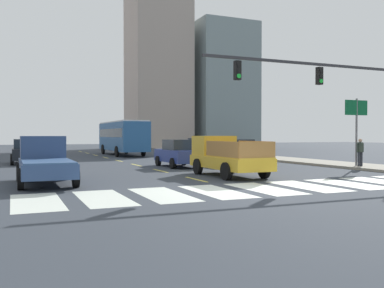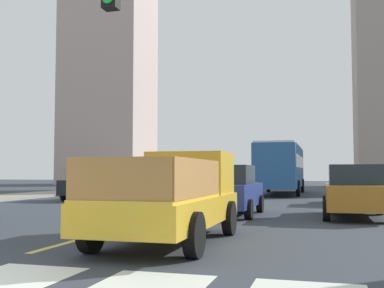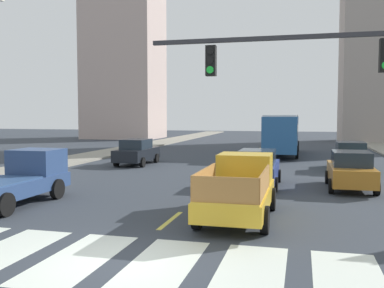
# 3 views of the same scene
# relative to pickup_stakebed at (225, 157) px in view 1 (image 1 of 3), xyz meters

# --- Properties ---
(ground_plane) EXTENTS (160.00, 160.00, 0.00)m
(ground_plane) POSITION_rel_pickup_stakebed_xyz_m (-2.06, -5.15, -0.94)
(ground_plane) COLOR #323841
(sidewalk_right) EXTENTS (3.34, 110.00, 0.15)m
(sidewalk_right) POSITION_rel_pickup_stakebed_xyz_m (10.09, 12.85, -0.86)
(sidewalk_right) COLOR gray
(sidewalk_right) RESTS_ON ground
(crosswalk_stripe_1) EXTENTS (1.45, 3.83, 0.01)m
(crosswalk_stripe_1) POSITION_rel_pickup_stakebed_xyz_m (-9.05, -5.15, -0.93)
(crosswalk_stripe_1) COLOR silver
(crosswalk_stripe_1) RESTS_ON ground
(crosswalk_stripe_2) EXTENTS (1.45, 3.83, 0.01)m
(crosswalk_stripe_2) POSITION_rel_pickup_stakebed_xyz_m (-7.05, -5.15, -0.93)
(crosswalk_stripe_2) COLOR silver
(crosswalk_stripe_2) RESTS_ON ground
(crosswalk_stripe_3) EXTENTS (1.45, 3.83, 0.01)m
(crosswalk_stripe_3) POSITION_rel_pickup_stakebed_xyz_m (-5.05, -5.15, -0.93)
(crosswalk_stripe_3) COLOR silver
(crosswalk_stripe_3) RESTS_ON ground
(crosswalk_stripe_4) EXTENTS (1.45, 3.83, 0.01)m
(crosswalk_stripe_4) POSITION_rel_pickup_stakebed_xyz_m (-3.06, -5.15, -0.93)
(crosswalk_stripe_4) COLOR silver
(crosswalk_stripe_4) RESTS_ON ground
(crosswalk_stripe_5) EXTENTS (1.45, 3.83, 0.01)m
(crosswalk_stripe_5) POSITION_rel_pickup_stakebed_xyz_m (-1.06, -5.15, -0.93)
(crosswalk_stripe_5) COLOR silver
(crosswalk_stripe_5) RESTS_ON ground
(crosswalk_stripe_6) EXTENTS (1.45, 3.83, 0.01)m
(crosswalk_stripe_6) POSITION_rel_pickup_stakebed_xyz_m (0.93, -5.15, -0.93)
(crosswalk_stripe_6) COLOR silver
(crosswalk_stripe_6) RESTS_ON ground
(crosswalk_stripe_7) EXTENTS (1.45, 3.83, 0.01)m
(crosswalk_stripe_7) POSITION_rel_pickup_stakebed_xyz_m (2.93, -5.15, -0.93)
(crosswalk_stripe_7) COLOR silver
(crosswalk_stripe_7) RESTS_ON ground
(crosswalk_stripe_8) EXTENTS (1.45, 3.83, 0.01)m
(crosswalk_stripe_8) POSITION_rel_pickup_stakebed_xyz_m (4.93, -5.15, -0.93)
(crosswalk_stripe_8) COLOR silver
(crosswalk_stripe_8) RESTS_ON ground
(lane_dash_0) EXTENTS (0.16, 2.40, 0.01)m
(lane_dash_0) POSITION_rel_pickup_stakebed_xyz_m (-2.06, -1.15, -0.93)
(lane_dash_0) COLOR #D2C44A
(lane_dash_0) RESTS_ON ground
(lane_dash_1) EXTENTS (0.16, 2.40, 0.01)m
(lane_dash_1) POSITION_rel_pickup_stakebed_xyz_m (-2.06, 3.85, -0.93)
(lane_dash_1) COLOR #D2C44A
(lane_dash_1) RESTS_ON ground
(lane_dash_2) EXTENTS (0.16, 2.40, 0.01)m
(lane_dash_2) POSITION_rel_pickup_stakebed_xyz_m (-2.06, 8.85, -0.93)
(lane_dash_2) COLOR #D2C44A
(lane_dash_2) RESTS_ON ground
(lane_dash_3) EXTENTS (0.16, 2.40, 0.01)m
(lane_dash_3) POSITION_rel_pickup_stakebed_xyz_m (-2.06, 13.85, -0.93)
(lane_dash_3) COLOR #D2C44A
(lane_dash_3) RESTS_ON ground
(lane_dash_4) EXTENTS (0.16, 2.40, 0.01)m
(lane_dash_4) POSITION_rel_pickup_stakebed_xyz_m (-2.06, 18.85, -0.93)
(lane_dash_4) COLOR #D2C44A
(lane_dash_4) RESTS_ON ground
(lane_dash_5) EXTENTS (0.16, 2.40, 0.01)m
(lane_dash_5) POSITION_rel_pickup_stakebed_xyz_m (-2.06, 23.85, -0.93)
(lane_dash_5) COLOR #D2C44A
(lane_dash_5) RESTS_ON ground
(lane_dash_6) EXTENTS (0.16, 2.40, 0.01)m
(lane_dash_6) POSITION_rel_pickup_stakebed_xyz_m (-2.06, 28.85, -0.93)
(lane_dash_6) COLOR #D2C44A
(lane_dash_6) RESTS_ON ground
(lane_dash_7) EXTENTS (0.16, 2.40, 0.01)m
(lane_dash_7) POSITION_rel_pickup_stakebed_xyz_m (-2.06, 33.85, -0.93)
(lane_dash_7) COLOR #D2C44A
(lane_dash_7) RESTS_ON ground
(pickup_stakebed) EXTENTS (2.18, 5.20, 1.96)m
(pickup_stakebed) POSITION_rel_pickup_stakebed_xyz_m (0.00, 0.00, 0.00)
(pickup_stakebed) COLOR gold
(pickup_stakebed) RESTS_ON ground
(pickup_dark) EXTENTS (2.18, 5.20, 1.96)m
(pickup_dark) POSITION_rel_pickup_stakebed_xyz_m (-8.45, 0.05, -0.02)
(pickup_dark) COLOR navy
(pickup_dark) RESTS_ON ground
(city_bus) EXTENTS (2.72, 10.80, 3.32)m
(city_bus) POSITION_rel_pickup_stakebed_xyz_m (0.39, 22.62, 1.02)
(city_bus) COLOR #275790
(city_bus) RESTS_ON ground
(sedan_near_left) EXTENTS (2.02, 4.40, 1.72)m
(sedan_near_left) POSITION_rel_pickup_stakebed_xyz_m (4.11, 6.37, -0.08)
(sedan_near_left) COLOR #AA6C21
(sedan_near_left) RESTS_ON ground
(sedan_far) EXTENTS (2.02, 4.40, 1.72)m
(sedan_far) POSITION_rel_pickup_stakebed_xyz_m (-0.03, 6.20, -0.08)
(sedan_far) COLOR navy
(sedan_far) RESTS_ON ground
(sedan_mid) EXTENTS (2.02, 4.40, 1.72)m
(sedan_mid) POSITION_rel_pickup_stakebed_xyz_m (4.82, 13.55, -0.08)
(sedan_mid) COLOR #215727
(sedan_mid) RESTS_ON ground
(sedan_near_right) EXTENTS (2.02, 4.40, 1.72)m
(sedan_near_right) POSITION_rel_pickup_stakebed_xyz_m (-8.79, 13.08, -0.08)
(sedan_near_right) COLOR black
(sedan_near_right) RESTS_ON ground
(traffic_signal_gantry) EXTENTS (11.34, 0.27, 6.00)m
(traffic_signal_gantry) POSITION_rel_pickup_stakebed_xyz_m (5.25, -2.20, 3.35)
(traffic_signal_gantry) COLOR #2D2D33
(traffic_signal_gantry) RESTS_ON ground
(direction_sign_green) EXTENTS (1.70, 0.12, 4.20)m
(direction_sign_green) POSITION_rel_pickup_stakebed_xyz_m (9.42, 1.01, 2.10)
(direction_sign_green) COLOR slate
(direction_sign_green) RESTS_ON ground
(pedestrian_walking) EXTENTS (0.53, 0.34, 1.64)m
(pedestrian_walking) POSITION_rel_pickup_stakebed_xyz_m (9.43, 0.70, 0.18)
(pedestrian_walking) COLOR #262A32
(pedestrian_walking) RESTS_ON sidewalk_right
(block_mid_left) EXTENTS (9.46, 8.96, 19.63)m
(block_mid_left) POSITION_rel_pickup_stakebed_xyz_m (21.28, 42.21, 8.88)
(block_mid_left) COLOR gray
(block_mid_left) RESTS_ON ground
(block_mid_right) EXTENTS (8.59, 8.02, 32.06)m
(block_mid_right) POSITION_rel_pickup_stakebed_xyz_m (10.81, 42.66, 15.09)
(block_mid_right) COLOR #9F938A
(block_mid_right) RESTS_ON ground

